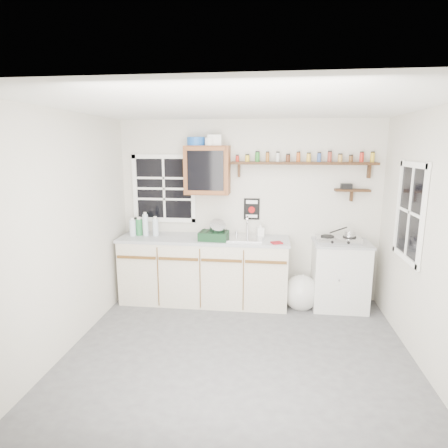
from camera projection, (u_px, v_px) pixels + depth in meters
The scene contains 18 objects.
room at pixel (239, 238), 3.70m from camera, with size 3.64×3.24×2.54m.
main_cabinet at pixel (204, 270), 5.19m from camera, with size 2.31×0.63×0.92m.
right_cabinet at pixel (340, 275), 5.00m from camera, with size 0.73×0.57×0.91m.
sink at pixel (243, 238), 5.03m from camera, with size 0.52×0.44×0.29m.
upper_cabinet at pixel (207, 170), 5.05m from camera, with size 0.60×0.32×0.65m.
upper_cabinet_clutter at pixel (204, 141), 4.97m from camera, with size 0.47×0.24×0.14m.
spice_shelf at pixel (304, 162), 4.94m from camera, with size 1.91×0.18×0.35m.
secondary_shelf at pixel (350, 190), 4.95m from camera, with size 0.45×0.16×0.24m.
warning_sign at pixel (252, 209), 5.23m from camera, with size 0.22×0.02×0.30m.
window_back at pixel (164, 189), 5.32m from camera, with size 0.93×0.03×0.98m.
window_right at pixel (410, 212), 3.98m from camera, with size 0.03×0.78×1.08m.
water_bottles at pixel (143, 227), 5.18m from camera, with size 0.40×0.13×0.33m.
dish_rack at pixel (215, 233), 4.95m from camera, with size 0.39×0.30×0.28m.
soap_bottle at pixel (260, 230), 5.11m from camera, with size 0.09×0.09×0.20m, color white.
rag at pixel (277, 243), 4.78m from camera, with size 0.13×0.11×0.02m, color maroon.
hotplate at pixel (338, 239), 4.88m from camera, with size 0.57×0.31×0.08m.
saucepan at pixel (349, 234), 4.86m from camera, with size 0.30×0.24×0.15m.
trash_bag at pixel (301, 292), 5.01m from camera, with size 0.45×0.40×0.51m.
Camera 1 is at (0.29, -3.58, 2.13)m, focal length 30.00 mm.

